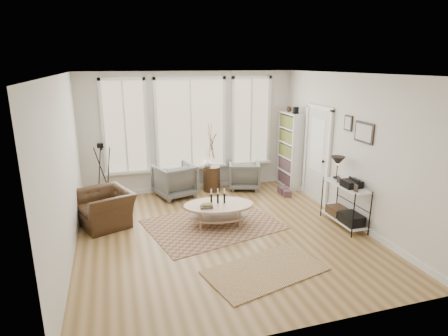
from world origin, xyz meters
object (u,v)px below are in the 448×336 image
object	(u,v)px
bookcase	(290,150)
coffee_table	(218,209)
armchair_right	(244,175)
armchair_left	(174,180)
accent_chair	(105,208)
side_table	(212,158)
low_shelf	(345,200)

from	to	relation	value
bookcase	coffee_table	distance (m)	3.07
armchair_right	bookcase	bearing A→B (deg)	-170.86
armchair_left	accent_chair	bearing A→B (deg)	20.49
coffee_table	armchair_right	xyz separation A→B (m)	(1.24, 1.97, 0.02)
armchair_left	side_table	xyz separation A→B (m)	(0.95, 0.15, 0.44)
armchair_left	accent_chair	xyz separation A→B (m)	(-1.57, -1.22, -0.05)
low_shelf	coffee_table	bearing A→B (deg)	163.11
side_table	accent_chair	size ratio (longest dim) A/B	1.65
armchair_left	side_table	world-z (taller)	side_table
side_table	armchair_left	bearing A→B (deg)	-171.29
accent_chair	low_shelf	bearing A→B (deg)	50.84
bookcase	armchair_right	bearing A→B (deg)	172.27
armchair_left	accent_chair	distance (m)	1.99
accent_chair	bookcase	bearing A→B (deg)	82.17
low_shelf	coffee_table	xyz separation A→B (m)	(-2.35, 0.71, -0.18)
low_shelf	accent_chair	size ratio (longest dim) A/B	1.24
armchair_left	armchair_right	world-z (taller)	armchair_left
bookcase	side_table	xyz separation A→B (m)	(-2.00, 0.22, -0.12)
side_table	accent_chair	bearing A→B (deg)	-151.58
armchair_left	accent_chair	world-z (taller)	armchair_left
low_shelf	accent_chair	distance (m)	4.68
armchair_left	armchair_right	size ratio (longest dim) A/B	1.12
low_shelf	accent_chair	xyz separation A→B (m)	(-4.47, 1.38, -0.17)
low_shelf	side_table	bearing A→B (deg)	125.28
low_shelf	armchair_right	xyz separation A→B (m)	(-1.11, 2.68, -0.16)
low_shelf	accent_chair	bearing A→B (deg)	162.83
bookcase	coffee_table	xyz separation A→B (m)	(-2.41, -1.81, -0.62)
bookcase	low_shelf	xyz separation A→B (m)	(-0.06, -2.52, -0.44)
low_shelf	armchair_left	size ratio (longest dim) A/B	1.51
low_shelf	armchair_right	distance (m)	2.91
low_shelf	armchair_right	size ratio (longest dim) A/B	1.69
low_shelf	bookcase	bearing A→B (deg)	88.72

